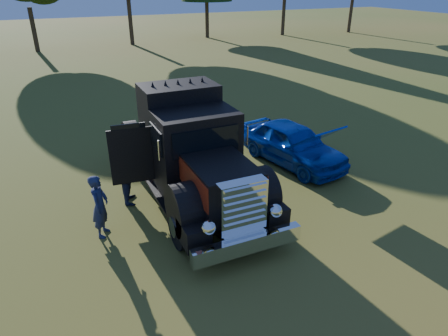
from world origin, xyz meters
TOP-DOWN VIEW (x-y plane):
  - ground at (0.00, 0.00)m, footprint 120.00×120.00m
  - diamond_t_truck at (-0.71, 1.51)m, footprint 3.38×7.16m
  - hotrod_coupe at (3.08, 2.27)m, footprint 2.31×4.35m
  - spectator_near at (-3.31, 0.64)m, footprint 0.59×0.68m
  - spectator_far at (-2.30, 1.99)m, footprint 0.80×0.92m

SIDE VIEW (x-z plane):
  - ground at x=0.00m, z-range 0.00..0.00m
  - hotrod_coupe at x=3.08m, z-range -0.26..1.63m
  - spectator_near at x=-3.31m, z-range 0.00..1.57m
  - spectator_far at x=-2.30m, z-range 0.00..1.62m
  - diamond_t_truck at x=-0.71m, z-range -0.22..2.78m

